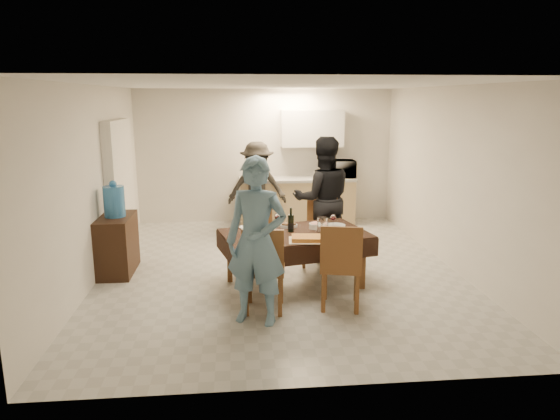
{
  "coord_description": "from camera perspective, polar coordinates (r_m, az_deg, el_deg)",
  "views": [
    {
      "loc": [
        -0.63,
        -6.8,
        2.43
      ],
      "look_at": [
        -0.02,
        -0.3,
        0.96
      ],
      "focal_mm": 32.0,
      "sensor_mm": 36.0,
      "label": 1
    }
  ],
  "objects": [
    {
      "name": "plate_near_left",
      "position": [
        6.15,
        -3.49,
        -3.41
      ],
      "size": [
        0.25,
        0.25,
        0.01
      ],
      "primitive_type": "cylinder",
      "color": "silver",
      "rests_on": "dining_table"
    },
    {
      "name": "person_near",
      "position": [
        5.38,
        -2.7,
        -3.62
      ],
      "size": [
        0.78,
        0.64,
        1.84
      ],
      "primitive_type": "imported",
      "rotation": [
        0.0,
        0.0,
        -0.35
      ],
      "color": "#5D84A1",
      "rests_on": "floor"
    },
    {
      "name": "wine_glass_a",
      "position": [
        6.17,
        -3.05,
        -2.48
      ],
      "size": [
        0.09,
        0.09,
        0.19
      ],
      "primitive_type": null,
      "color": "white",
      "rests_on": "dining_table"
    },
    {
      "name": "upper_cabinet",
      "position": [
        9.76,
        3.68,
        9.29
      ],
      "size": [
        1.2,
        0.34,
        0.7
      ],
      "primitive_type": "cube",
      "color": "silver",
      "rests_on": "wall_back"
    },
    {
      "name": "chair_near_right",
      "position": [
        5.78,
        7.22,
        -5.5
      ],
      "size": [
        0.56,
        0.57,
        0.56
      ],
      "rotation": [
        0.0,
        0.0,
        -0.23
      ],
      "color": "brown",
      "rests_on": "floor"
    },
    {
      "name": "wall_front",
      "position": [
        4.02,
        3.86,
        -3.67
      ],
      "size": [
        5.0,
        0.02,
        2.6
      ],
      "primitive_type": "cube",
      "color": "silver",
      "rests_on": "floor"
    },
    {
      "name": "chair_far_left",
      "position": [
        7.14,
        -2.53,
        -2.81
      ],
      "size": [
        0.45,
        0.46,
        0.46
      ],
      "rotation": [
        0.0,
        0.0,
        2.95
      ],
      "color": "brown",
      "rests_on": "floor"
    },
    {
      "name": "wine_glass_c",
      "position": [
        6.73,
        -0.27,
        -1.12
      ],
      "size": [
        0.09,
        0.09,
        0.21
      ],
      "primitive_type": null,
      "color": "white",
      "rests_on": "dining_table"
    },
    {
      "name": "plate_near_right",
      "position": [
        6.3,
        7.5,
        -3.1
      ],
      "size": [
        0.25,
        0.25,
        0.01
      ],
      "primitive_type": "cylinder",
      "color": "silver",
      "rests_on": "dining_table"
    },
    {
      "name": "ceiling",
      "position": [
        6.83,
        -0.11,
        14.15
      ],
      "size": [
        5.0,
        6.0,
        0.02
      ],
      "primitive_type": "cube",
      "color": "white",
      "rests_on": "wall_back"
    },
    {
      "name": "wall_back",
      "position": [
        9.89,
        -1.72,
        6.16
      ],
      "size": [
        5.0,
        0.02,
        2.6
      ],
      "primitive_type": "cube",
      "color": "silver",
      "rests_on": "floor"
    },
    {
      "name": "kitchen_worktop",
      "position": [
        9.68,
        1.97,
        3.54
      ],
      "size": [
        2.24,
        0.64,
        0.05
      ],
      "primitive_type": "cube",
      "color": "#999894",
      "rests_on": "kitchen_base_cabinet"
    },
    {
      "name": "wine_bottle",
      "position": [
        6.49,
        1.25,
        -1.12
      ],
      "size": [
        0.08,
        0.08,
        0.32
      ],
      "primitive_type": null,
      "color": "black",
      "rests_on": "dining_table"
    },
    {
      "name": "microwave",
      "position": [
        9.79,
        6.76,
        4.7
      ],
      "size": [
        0.61,
        0.41,
        0.34
      ],
      "primitive_type": "imported",
      "rotation": [
        0.0,
        0.0,
        3.14
      ],
      "color": "silver",
      "rests_on": "kitchen_worktop"
    },
    {
      "name": "console",
      "position": [
        7.4,
        -18.09,
        -3.78
      ],
      "size": [
        0.44,
        0.88,
        0.81
      ],
      "primitive_type": "cube",
      "color": "black",
      "rests_on": "floor"
    },
    {
      "name": "plate_far_left",
      "position": [
        6.73,
        -3.66,
        -2.0
      ],
      "size": [
        0.24,
        0.24,
        0.01
      ],
      "primitive_type": "cylinder",
      "color": "silver",
      "rests_on": "dining_table"
    },
    {
      "name": "chair_far_right",
      "position": [
        7.2,
        4.64,
        -1.95
      ],
      "size": [
        0.59,
        0.6,
        0.54
      ],
      "rotation": [
        0.0,
        0.0,
        2.78
      ],
      "color": "brown",
      "rests_on": "floor"
    },
    {
      "name": "person_far",
      "position": [
        7.52,
        4.92,
        1.24
      ],
      "size": [
        0.92,
        0.72,
        1.88
      ],
      "primitive_type": "imported",
      "rotation": [
        0.0,
        0.0,
        3.15
      ],
      "color": "black",
      "rests_on": "floor"
    },
    {
      "name": "wine_glass_b",
      "position": [
        6.79,
        6.09,
        -1.21
      ],
      "size": [
        0.08,
        0.08,
        0.17
      ],
      "primitive_type": null,
      "color": "white",
      "rests_on": "dining_table"
    },
    {
      "name": "stub_partition",
      "position": [
        8.31,
        -17.77,
        2.56
      ],
      "size": [
        0.15,
        1.4,
        2.1
      ],
      "primitive_type": "cube",
      "color": "silver",
      "rests_on": "floor"
    },
    {
      "name": "plate_far_right",
      "position": [
        6.86,
        6.4,
        -1.74
      ],
      "size": [
        0.26,
        0.26,
        0.02
      ],
      "primitive_type": "cylinder",
      "color": "silver",
      "rests_on": "dining_table"
    },
    {
      "name": "floor",
      "position": [
        7.25,
        -0.1,
        -6.86
      ],
      "size": [
        5.0,
        6.0,
        0.02
      ],
      "primitive_type": "cube",
      "color": "#B2B1AD",
      "rests_on": "ground"
    },
    {
      "name": "kitchen_base_cabinet",
      "position": [
        9.77,
        1.95,
        0.9
      ],
      "size": [
        2.2,
        0.6,
        0.86
      ],
      "primitive_type": "cube",
      "color": "tan",
      "rests_on": "floor"
    },
    {
      "name": "water_jug",
      "position": [
        7.26,
        -18.43,
        0.93
      ],
      "size": [
        0.29,
        0.29,
        0.43
      ],
      "primitive_type": "cylinder",
      "color": "#3983CD",
      "rests_on": "console"
    },
    {
      "name": "person_kitchen",
      "position": [
        9.18,
        -2.63,
        2.66
      ],
      "size": [
        1.07,
        0.61,
        1.66
      ],
      "primitive_type": "imported",
      "color": "black",
      "rests_on": "floor"
    },
    {
      "name": "wall_left",
      "position": [
        7.14,
        -20.52,
        2.81
      ],
      "size": [
        0.02,
        6.0,
        2.6
      ],
      "primitive_type": "cube",
      "color": "silver",
      "rests_on": "floor"
    },
    {
      "name": "savoury_tart",
      "position": [
        6.13,
        3.1,
        -3.26
      ],
      "size": [
        0.48,
        0.38,
        0.06
      ],
      "primitive_type": "cube",
      "rotation": [
        0.0,
        0.0,
        -0.11
      ],
      "color": "gold",
      "rests_on": "dining_table"
    },
    {
      "name": "mushroom_dish",
      "position": [
        6.74,
        1.02,
        -1.83
      ],
      "size": [
        0.21,
        0.21,
        0.04
      ],
      "primitive_type": "cylinder",
      "color": "silver",
      "rests_on": "dining_table"
    },
    {
      "name": "chair_near_left",
      "position": [
        5.66,
        -1.75,
        -5.87
      ],
      "size": [
        0.52,
        0.52,
        0.55
      ],
      "rotation": [
        0.0,
        0.0,
        -0.13
      ],
      "color": "brown",
      "rests_on": "floor"
    },
    {
      "name": "wall_right",
      "position": [
        7.57,
        19.13,
        3.43
      ],
      "size": [
        0.02,
        6.0,
        2.6
      ],
      "primitive_type": "cube",
      "color": "silver",
      "rests_on": "floor"
    },
    {
      "name": "water_pitcher",
      "position": [
        6.46,
        4.88,
        -1.74
      ],
      "size": [
        0.14,
        0.14,
        0.21
      ],
      "primitive_type": "cylinder",
      "color": "white",
      "rests_on": "dining_table"
    },
    {
      "name": "salad_bowl",
      "position": [
        6.69,
        4.1,
        -1.84
      ],
      "size": [
        0.18,
        0.18,
        0.07
      ],
      "primitive_type": "cylinder",
      "color": "silver",
      "rests_on": "dining_table"
    },
    {
      "name": "dining_table",
      "position": [
        6.49,
        1.73,
        -2.88
      ],
      "size": [
        2.04,
        1.48,
        0.72
      ],
      "rotation": [
        0.0,
        0.0,
        0.24
      ],
      "color": "black",
      "rests_on": "floor"
    }
  ]
}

